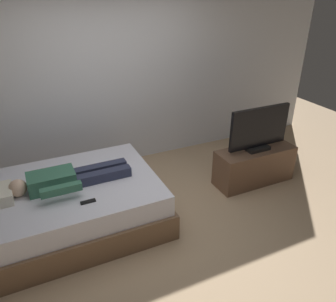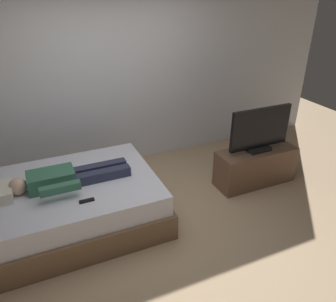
{
  "view_description": "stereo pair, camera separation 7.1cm",
  "coord_description": "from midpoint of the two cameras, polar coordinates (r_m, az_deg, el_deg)",
  "views": [
    {
      "loc": [
        -1.16,
        -2.59,
        2.48
      ],
      "look_at": [
        0.32,
        0.58,
        0.69
      ],
      "focal_mm": 35.11,
      "sensor_mm": 36.0,
      "label": 1
    },
    {
      "loc": [
        -1.1,
        -2.62,
        2.48
      ],
      "look_at": [
        0.32,
        0.58,
        0.69
      ],
      "focal_mm": 35.11,
      "sensor_mm": 36.0,
      "label": 2
    }
  ],
  "objects": [
    {
      "name": "ground_plane",
      "position": [
        3.77,
        -1.3,
        -14.06
      ],
      "size": [
        10.0,
        10.0,
        0.0
      ],
      "primitive_type": "plane",
      "color": "tan"
    },
    {
      "name": "back_wall",
      "position": [
        4.85,
        -6.22,
        14.02
      ],
      "size": [
        6.4,
        0.1,
        2.8
      ],
      "primitive_type": "cube",
      "color": "silver",
      "rests_on": "ground"
    },
    {
      "name": "bed",
      "position": [
        3.89,
        -17.74,
        -9.19
      ],
      "size": [
        2.09,
        1.47,
        0.54
      ],
      "color": "brown",
      "rests_on": "ground"
    },
    {
      "name": "person",
      "position": [
        3.69,
        -18.05,
        -4.69
      ],
      "size": [
        1.26,
        0.46,
        0.18
      ],
      "color": "#387056",
      "rests_on": "bed"
    },
    {
      "name": "remote",
      "position": [
        3.4,
        -14.3,
        -8.52
      ],
      "size": [
        0.15,
        0.04,
        0.02
      ],
      "primitive_type": "cube",
      "color": "black",
      "rests_on": "bed"
    },
    {
      "name": "tv_stand",
      "position": [
        4.66,
        14.29,
        -2.45
      ],
      "size": [
        1.1,
        0.4,
        0.5
      ],
      "primitive_type": "cube",
      "color": "brown",
      "rests_on": "ground"
    },
    {
      "name": "tv",
      "position": [
        4.43,
        15.07,
        3.59
      ],
      "size": [
        0.88,
        0.2,
        0.59
      ],
      "color": "black",
      "rests_on": "tv_stand"
    }
  ]
}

